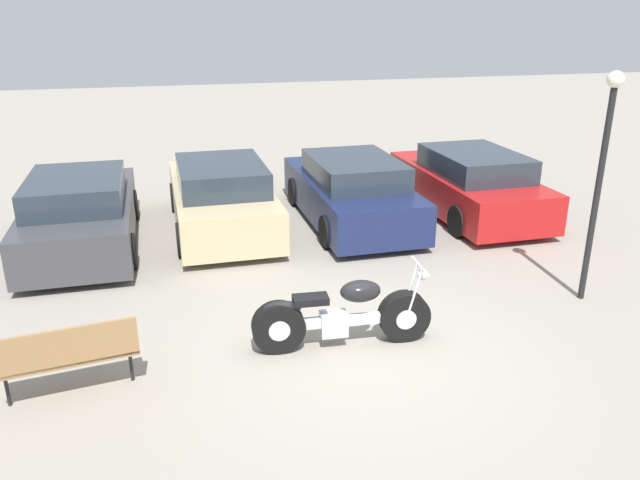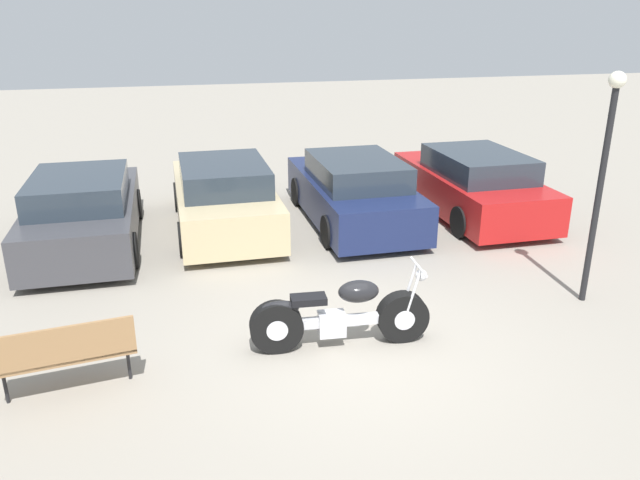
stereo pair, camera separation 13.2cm
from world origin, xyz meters
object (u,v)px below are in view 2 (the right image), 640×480
parked_car_dark_grey (84,212)px  parked_car_navy (353,192)px  parked_car_champagne (224,197)px  motorcycle (339,316)px  park_bench (65,351)px  parked_car_red (472,185)px  lamp_post (604,162)px

parked_car_dark_grey → parked_car_navy: 5.08m
parked_car_dark_grey → parked_car_champagne: 2.56m
motorcycle → parked_car_dark_grey: bearing=127.2°
motorcycle → parked_car_navy: 4.95m
parked_car_dark_grey → park_bench: size_ratio=2.82×
parked_car_dark_grey → park_bench: 4.91m
parked_car_red → lamp_post: (-0.27, -4.19, 1.45)m
parked_car_champagne → parked_car_navy: size_ratio=1.00×
parked_car_dark_grey → parked_car_red: size_ratio=1.00×
park_bench → motorcycle: bearing=5.8°
parked_car_navy → lamp_post: bearing=-62.0°
parked_car_navy → motorcycle: bearing=-108.9°
parked_car_navy → lamp_post: (2.27, -4.27, 1.45)m
parked_car_champagne → parked_car_red: bearing=-3.8°
parked_car_champagne → park_bench: bearing=-113.2°
parked_car_navy → park_bench: size_ratio=2.82×
parked_car_red → parked_car_navy: bearing=178.3°
motorcycle → park_bench: (-3.19, -0.32, 0.13)m
motorcycle → parked_car_red: bearing=48.0°
parked_car_navy → park_bench: 6.93m
parked_car_red → lamp_post: 4.44m
parked_car_dark_grey → lamp_post: bearing=-29.5°
parked_car_red → motorcycle: bearing=-132.0°
parked_car_dark_grey → lamp_post: 8.56m
parked_car_dark_grey → lamp_post: (7.34, -4.16, 1.45)m
parked_car_champagne → parked_car_dark_grey: bearing=-171.9°
motorcycle → lamp_post: (3.87, 0.41, 1.66)m
parked_car_navy → parked_car_champagne: bearing=174.2°
motorcycle → park_bench: bearing=-174.2°
parked_car_red → lamp_post: bearing=-93.7°
parked_car_dark_grey → lamp_post: lamp_post is taller
parked_car_dark_grey → parked_car_red: bearing=0.2°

